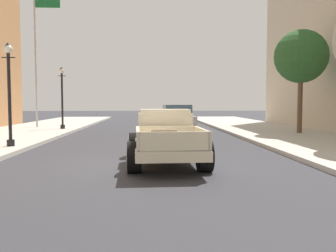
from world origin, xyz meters
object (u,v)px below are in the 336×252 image
(flagpole, at_px, (39,42))
(hotrod_truck_cream, at_px, (165,137))
(street_lamp_far, at_px, (62,93))
(street_tree_second, at_px, (301,57))
(car_background_silver, at_px, (177,120))
(street_lamp_near, at_px, (9,86))

(flagpole, bearing_deg, hotrod_truck_cream, -60.71)
(street_lamp_far, height_order, street_tree_second, street_tree_second)
(car_background_silver, xyz_separation_m, street_tree_second, (6.46, -2.55, 3.45))
(hotrod_truck_cream, relative_size, flagpole, 0.55)
(street_lamp_far, xyz_separation_m, flagpole, (-1.85, 1.63, 3.39))
(hotrod_truck_cream, bearing_deg, street_lamp_far, 115.85)
(street_tree_second, bearing_deg, hotrod_truck_cream, -132.34)
(flagpole, relative_size, street_tree_second, 1.67)
(street_lamp_near, height_order, flagpole, flagpole)
(street_lamp_far, bearing_deg, street_lamp_near, -88.45)
(street_lamp_far, bearing_deg, hotrod_truck_cream, -64.15)
(hotrod_truck_cream, xyz_separation_m, street_lamp_near, (-5.65, 3.04, 1.63))
(car_background_silver, bearing_deg, street_lamp_far, 169.80)
(street_lamp_near, bearing_deg, street_tree_second, 21.85)
(hotrod_truck_cream, xyz_separation_m, street_tree_second, (7.62, 8.36, 3.46))
(car_background_silver, bearing_deg, street_lamp_near, -130.89)
(flagpole, distance_m, street_tree_second, 16.38)
(hotrod_truck_cream, relative_size, street_lamp_near, 1.30)
(street_lamp_near, xyz_separation_m, street_lamp_far, (-0.25, 9.14, 0.00))
(hotrod_truck_cream, xyz_separation_m, street_lamp_far, (-5.90, 12.18, 1.63))
(street_lamp_far, distance_m, flagpole, 4.19)
(street_lamp_far, bearing_deg, car_background_silver, -10.20)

